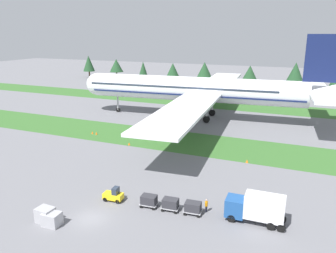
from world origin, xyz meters
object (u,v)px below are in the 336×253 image
object	(u,v)px
taxiway_marker_1	(92,133)
uld_container_0	(45,215)
uld_container_1	(52,219)
taxiway_marker_0	(129,144)
ground_crew_marshaller	(206,205)
taxiway_marker_2	(96,133)
airliner	(202,89)
catering_truck	(256,207)
cargo_dolly_second	(170,203)
cargo_dolly_third	(193,207)
cargo_dolly_lead	(149,200)
baggage_tug	(114,195)
taxiway_marker_3	(247,161)

from	to	relation	value
taxiway_marker_1	uld_container_0	bearing A→B (deg)	-63.43
uld_container_0	uld_container_1	distance (m)	1.24
taxiway_marker_0	ground_crew_marshaller	bearing A→B (deg)	-41.14
ground_crew_marshaller	taxiway_marker_2	world-z (taller)	ground_crew_marshaller
airliner	taxiway_marker_2	xyz separation A→B (m)	(-16.92, -22.62, -7.32)
catering_truck	cargo_dolly_second	bearing A→B (deg)	95.91
cargo_dolly_third	catering_truck	size ratio (longest dim) A/B	0.33
taxiway_marker_0	taxiway_marker_1	xyz separation A→B (m)	(-11.22, 3.50, 0.04)
taxiway_marker_1	airliner	bearing A→B (deg)	51.28
cargo_dolly_lead	ground_crew_marshaller	bearing A→B (deg)	-82.66
airliner	catering_truck	world-z (taller)	airliner
cargo_dolly_lead	cargo_dolly_second	world-z (taller)	same
taxiway_marker_2	uld_container_1	bearing A→B (deg)	-63.44
uld_container_1	taxiway_marker_2	distance (m)	35.88
cargo_dolly_lead	cargo_dolly_second	size ratio (longest dim) A/B	1.00
cargo_dolly_lead	cargo_dolly_third	distance (m)	5.80
baggage_tug	cargo_dolly_second	xyz separation A→B (m)	(7.90, 0.69, 0.10)
airliner	taxiway_marker_0	xyz separation A→B (m)	(-6.83, -26.01, -7.38)
cargo_dolly_third	catering_truck	bearing A→B (deg)	-86.63
uld_container_0	baggage_tug	bearing A→B (deg)	58.31
baggage_tug	catering_truck	world-z (taller)	catering_truck
ground_crew_marshaller	uld_container_1	distance (m)	18.47
catering_truck	ground_crew_marshaller	world-z (taller)	catering_truck
catering_truck	taxiway_marker_1	xyz separation A→B (m)	(-38.82, 22.34, -1.65)
airliner	taxiway_marker_0	distance (m)	27.89
catering_truck	taxiway_marker_1	distance (m)	44.82
catering_truck	ground_crew_marshaller	distance (m)	6.10
taxiway_marker_0	taxiway_marker_2	distance (m)	10.65
cargo_dolly_lead	taxiway_marker_1	bearing A→B (deg)	42.02
ground_crew_marshaller	uld_container_0	bearing A→B (deg)	127.71
taxiway_marker_0	taxiway_marker_3	size ratio (longest dim) A/B	0.95
cargo_dolly_second	ground_crew_marshaller	distance (m)	4.48
catering_truck	airliner	bearing A→B (deg)	23.38
cargo_dolly_lead	baggage_tug	bearing A→B (deg)	90.00
ground_crew_marshaller	uld_container_1	world-z (taller)	ground_crew_marshaller
baggage_tug	taxiway_marker_3	world-z (taller)	baggage_tug
cargo_dolly_second	taxiway_marker_3	xyz separation A→B (m)	(6.03, 19.85, -0.65)
ground_crew_marshaller	taxiway_marker_0	xyz separation A→B (m)	(-21.59, 18.86, -0.69)
cargo_dolly_second	airliner	bearing A→B (deg)	7.82
taxiway_marker_0	taxiway_marker_2	xyz separation A→B (m)	(-10.09, 3.39, 0.06)
cargo_dolly_second	ground_crew_marshaller	xyz separation A→B (m)	(4.28, 1.31, 0.03)
cargo_dolly_lead	taxiway_marker_1	size ratio (longest dim) A/B	3.85
cargo_dolly_lead	taxiway_marker_2	size ratio (longest dim) A/B	3.61
taxiway_marker_0	uld_container_1	bearing A→B (deg)	-78.28
taxiway_marker_0	cargo_dolly_lead	bearing A→B (deg)	-54.78
cargo_dolly_second	catering_truck	distance (m)	10.43
cargo_dolly_third	uld_container_0	xyz separation A→B (m)	(-15.45, -8.50, -0.02)
taxiway_marker_0	airliner	bearing A→B (deg)	75.29
baggage_tug	taxiway_marker_0	world-z (taller)	baggage_tug
cargo_dolly_lead	taxiway_marker_0	distance (m)	25.01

